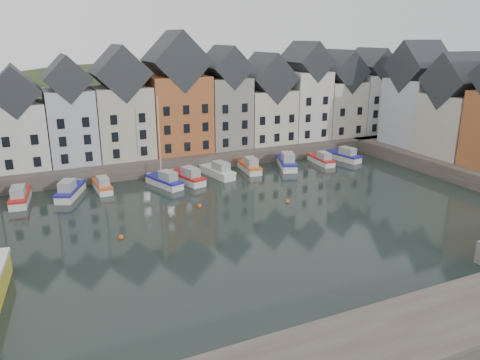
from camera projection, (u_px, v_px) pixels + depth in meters
ground at (262, 226)px, 48.64m from camera, size 260.00×260.00×0.00m
far_quay at (175, 154)px, 74.32m from camera, size 90.00×16.00×2.00m
hillside at (143, 212)px, 102.46m from camera, size 153.60×70.40×64.00m
far_terrace at (197, 104)px, 71.56m from camera, size 72.37×8.16×17.78m
right_terrace at (458, 108)px, 67.50m from camera, size 8.30×24.25×16.36m
mooring_buoys at (208, 214)px, 51.60m from camera, size 20.50×5.50×0.50m
boat_a at (20, 197)px, 55.09m from camera, size 2.71×6.59×2.46m
boat_b at (70, 191)px, 57.23m from camera, size 4.42×6.76×2.49m
boat_c at (103, 186)px, 59.55m from camera, size 1.88×5.65×2.15m
boat_d at (165, 181)px, 61.16m from camera, size 3.81×6.54×11.95m
boat_e at (188, 177)px, 62.78m from camera, size 3.54×6.74×2.47m
boat_f at (218, 172)px, 65.43m from camera, size 3.23×6.75×2.49m
boat_g at (249, 166)px, 68.08m from camera, size 2.64×6.42×2.40m
boat_h at (287, 162)px, 69.91m from camera, size 4.58×7.34×2.70m
boat_i at (322, 160)px, 71.96m from camera, size 2.17×5.83×2.20m
boat_j at (344, 156)px, 74.04m from camera, size 3.21×6.55×2.41m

